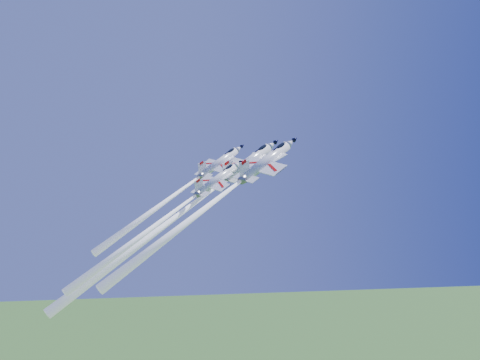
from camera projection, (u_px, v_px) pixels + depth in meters
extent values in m
cylinder|color=white|center=(248.00, 163.00, 122.66)|extent=(7.70, 8.66, 12.78)
cone|color=white|center=(271.00, 145.00, 126.65)|extent=(3.71, 3.68, 3.65)
cone|color=black|center=(277.00, 141.00, 127.58)|extent=(1.87, 1.85, 1.83)
cone|color=slate|center=(225.00, 180.00, 118.98)|extent=(3.26, 3.12, 2.63)
ellipsoid|color=black|center=(262.00, 148.00, 124.86)|extent=(3.57, 2.74, 2.91)
cube|color=black|center=(257.00, 151.00, 123.87)|extent=(1.18, 0.78, 0.99)
cube|color=white|center=(244.00, 167.00, 122.12)|extent=(9.38, 10.74, 4.75)
cube|color=white|center=(252.00, 157.00, 125.08)|extent=(3.61, 2.60, 2.34)
cube|color=white|center=(260.00, 159.00, 123.05)|extent=(3.61, 2.60, 2.34)
cube|color=white|center=(229.00, 178.00, 119.57)|extent=(5.01, 5.85, 2.52)
cube|color=white|center=(228.00, 170.00, 118.82)|extent=(3.38, 2.67, 4.29)
cube|color=#AA0B08|center=(227.00, 163.00, 118.23)|extent=(1.37, 0.95, 1.28)
cube|color=black|center=(249.00, 166.00, 123.17)|extent=(9.02, 4.78, 6.32)
sphere|color=white|center=(225.00, 180.00, 118.84)|extent=(1.28, 1.26, 1.21)
cone|color=white|center=(145.00, 240.00, 107.61)|extent=(19.10, 22.92, 39.06)
cylinder|color=white|center=(219.00, 163.00, 122.77)|extent=(6.10, 6.86, 10.12)
cone|color=white|center=(238.00, 149.00, 125.93)|extent=(2.94, 2.91, 2.89)
cone|color=black|center=(243.00, 146.00, 126.66)|extent=(1.48, 1.47, 1.45)
cone|color=slate|center=(201.00, 176.00, 119.85)|extent=(2.58, 2.47, 2.08)
ellipsoid|color=black|center=(231.00, 151.00, 124.51)|extent=(2.83, 2.17, 2.30)
cube|color=black|center=(227.00, 153.00, 123.73)|extent=(0.94, 0.62, 0.78)
cube|color=white|center=(216.00, 166.00, 122.34)|extent=(7.43, 8.51, 3.76)
cube|color=white|center=(223.00, 158.00, 124.69)|extent=(2.86, 2.06, 1.86)
cube|color=white|center=(229.00, 159.00, 123.07)|extent=(2.86, 2.06, 1.86)
cube|color=white|center=(203.00, 174.00, 120.32)|extent=(3.97, 4.63, 1.99)
cube|color=white|center=(202.00, 168.00, 119.72)|extent=(2.68, 2.11, 3.39)
cube|color=#AA0B08|center=(201.00, 163.00, 119.26)|extent=(1.09, 0.75, 1.02)
cube|color=black|center=(220.00, 166.00, 123.17)|extent=(7.15, 3.79, 5.01)
sphere|color=white|center=(200.00, 177.00, 119.74)|extent=(1.02, 1.00, 0.96)
cone|color=white|center=(150.00, 212.00, 112.62)|extent=(12.56, 14.96, 25.08)
cylinder|color=white|center=(266.00, 162.00, 111.24)|extent=(7.44, 8.36, 12.34)
cone|color=white|center=(290.00, 143.00, 115.10)|extent=(3.58, 3.55, 3.53)
cone|color=black|center=(295.00, 139.00, 116.00)|extent=(1.81, 1.79, 1.77)
cone|color=slate|center=(242.00, 180.00, 107.69)|extent=(3.15, 3.01, 2.54)
ellipsoid|color=black|center=(281.00, 146.00, 113.36)|extent=(3.45, 2.64, 2.81)
cube|color=black|center=(275.00, 149.00, 112.42)|extent=(1.14, 0.76, 0.96)
cube|color=white|center=(262.00, 166.00, 110.73)|extent=(9.06, 10.37, 4.58)
cube|color=white|center=(270.00, 155.00, 113.58)|extent=(3.48, 2.51, 2.26)
cube|color=white|center=(279.00, 157.00, 111.62)|extent=(3.48, 2.51, 2.26)
cube|color=white|center=(246.00, 178.00, 108.26)|extent=(4.84, 5.65, 2.43)
cube|color=white|center=(245.00, 169.00, 107.53)|extent=(3.27, 2.57, 4.14)
cube|color=#AA0B08|center=(244.00, 162.00, 106.97)|extent=(1.32, 0.92, 1.24)
cube|color=black|center=(267.00, 166.00, 111.74)|extent=(8.71, 4.62, 6.10)
sphere|color=white|center=(241.00, 181.00, 107.55)|extent=(1.24, 1.22, 1.17)
cone|color=white|center=(177.00, 230.00, 98.96)|extent=(15.18, 18.07, 30.27)
cylinder|color=white|center=(217.00, 180.00, 114.64)|extent=(6.00, 6.75, 9.96)
cone|color=white|center=(237.00, 165.00, 117.75)|extent=(2.89, 2.87, 2.85)
cone|color=black|center=(242.00, 161.00, 118.48)|extent=(1.46, 1.44, 1.43)
cone|color=slate|center=(197.00, 194.00, 111.77)|extent=(2.54, 2.43, 2.05)
ellipsoid|color=black|center=(229.00, 167.00, 116.35)|extent=(2.78, 2.13, 2.27)
cube|color=black|center=(225.00, 170.00, 115.59)|extent=(0.92, 0.61, 0.77)
cube|color=white|center=(214.00, 183.00, 114.22)|extent=(7.31, 8.37, 3.70)
cube|color=white|center=(220.00, 174.00, 116.53)|extent=(2.81, 2.03, 1.83)
cube|color=white|center=(227.00, 176.00, 114.94)|extent=(2.81, 2.03, 1.83)
cube|color=white|center=(200.00, 192.00, 112.23)|extent=(3.91, 4.56, 1.96)
cube|color=white|center=(199.00, 186.00, 111.64)|extent=(2.64, 2.08, 3.34)
cube|color=#AA0B08|center=(198.00, 181.00, 111.19)|extent=(1.07, 0.74, 1.00)
cube|color=black|center=(218.00, 183.00, 115.04)|extent=(7.03, 3.73, 4.92)
sphere|color=white|center=(196.00, 195.00, 111.66)|extent=(1.00, 0.98, 0.94)
cone|color=white|center=(136.00, 240.00, 103.68)|extent=(13.77, 16.48, 27.91)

